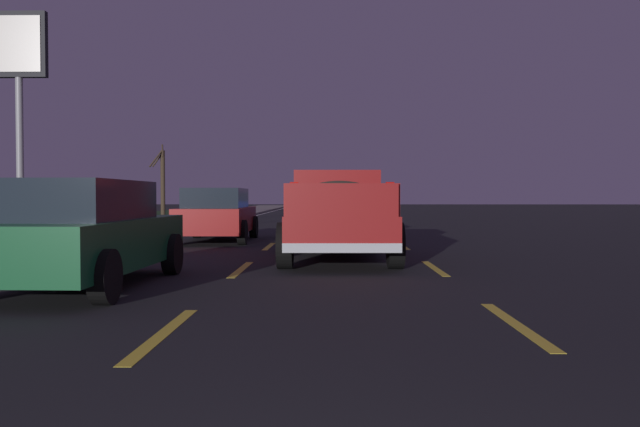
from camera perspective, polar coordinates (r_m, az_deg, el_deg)
The scene contains 11 objects.
ground at distance 28.70m, azimuth 1.23°, elevation -1.04°, with size 144.00×144.00×0.00m, color black.
sidewalk_shoulder at distance 29.61m, azimuth -13.34°, elevation -0.88°, with size 108.00×4.00×0.12m, color gray.
grass_verge at distance 31.22m, azimuth -22.27°, elevation -0.94°, with size 108.00×6.00×0.01m, color #1E3819.
lane_markings at distance 32.55m, azimuth -4.11°, elevation -0.73°, with size 108.00×7.04×0.01m.
pickup_truck at distance 13.20m, azimuth 1.59°, elevation 0.14°, with size 5.45×2.34×1.87m.
sedan_red at distance 18.51m, azimuth -9.31°, elevation -0.08°, with size 4.43×2.08×1.54m.
sedan_green at distance 9.66m, azimuth -20.91°, elevation -1.66°, with size 4.44×2.08×1.54m.
sedan_blue at distance 39.84m, azimuth 1.04°, elevation 0.82°, with size 4.45×2.10×1.54m.
sedan_black at distance 20.31m, azimuth 0.97°, elevation 0.09°, with size 4.44×2.09×1.54m.
gas_price_sign at distance 23.87m, azimuth -25.68°, elevation 11.93°, with size 0.27×1.90×7.50m.
bare_tree_far at distance 41.20m, azimuth -14.11°, elevation 2.90°, with size 1.15×0.94×4.62m.
Camera 1 is at (-1.67, 0.15, 1.31)m, focal length 35.26 mm.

